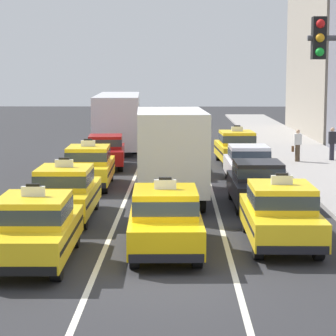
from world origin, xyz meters
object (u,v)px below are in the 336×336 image
at_px(sedan_left_fourth, 106,150).
at_px(bus_left_fifth, 118,118).
at_px(taxi_right_fourth, 237,147).
at_px(taxi_left_second, 65,191).
at_px(sedan_right_third, 249,163).
at_px(box_truck_center_second, 170,151).
at_px(taxi_right_nearest, 281,213).
at_px(pedestrian_mid_block, 332,144).
at_px(taxi_center_nearest, 165,219).
at_px(taxi_left_third, 89,166).
at_px(sedan_right_second, 258,183).
at_px(taxi_left_nearest, 35,228).
at_px(taxi_center_third, 174,154).
at_px(pedestrian_by_storefront, 297,146).

relative_size(sedan_left_fourth, bus_left_fifth, 0.39).
distance_m(sedan_left_fourth, taxi_right_fourth, 6.55).
distance_m(taxi_left_second, sedan_right_third, 9.76).
bearing_deg(box_truck_center_second, taxi_right_nearest, -66.08).
bearing_deg(pedestrian_mid_block, sedan_left_fourth, -169.90).
xyz_separation_m(taxi_center_nearest, taxi_right_fourth, (3.23, 17.70, 0.00)).
xyz_separation_m(taxi_right_nearest, taxi_right_fourth, (0.18, 16.90, 0.00)).
xyz_separation_m(taxi_left_third, sedan_right_second, (6.28, -4.14, -0.03)).
distance_m(taxi_left_second, taxi_right_fourth, 15.01).
height_order(taxi_left_nearest, sedan_right_second, taxi_left_nearest).
bearing_deg(taxi_left_third, bus_left_fifth, 90.28).
relative_size(taxi_right_nearest, pedestrian_mid_block, 2.77).
xyz_separation_m(taxi_center_third, sedan_right_third, (3.08, -2.87, -0.03)).
height_order(taxi_center_third, taxi_right_fourth, same).
bearing_deg(taxi_left_nearest, taxi_right_fourth, 71.35).
height_order(taxi_left_second, pedestrian_by_storefront, taxi_left_second).
bearing_deg(taxi_left_nearest, bus_left_fifth, 90.44).
bearing_deg(box_truck_center_second, taxi_center_nearest, -90.23).
xyz_separation_m(sedan_right_second, pedestrian_mid_block, (5.07, 12.04, 0.14)).
relative_size(taxi_center_third, sedan_right_second, 1.06).
xyz_separation_m(taxi_left_third, taxi_center_third, (3.40, 3.96, 0.00)).
distance_m(box_truck_center_second, taxi_right_nearest, 7.50).
height_order(bus_left_fifth, pedestrian_by_storefront, bus_left_fifth).
distance_m(taxi_center_nearest, pedestrian_mid_block, 20.00).
bearing_deg(pedestrian_by_storefront, sedan_left_fourth, -171.42).
relative_size(taxi_left_nearest, sedan_right_second, 1.06).
distance_m(taxi_right_nearest, sedan_right_third, 10.68).
xyz_separation_m(taxi_left_third, taxi_right_nearest, (6.30, -9.59, 0.00)).
distance_m(taxi_left_nearest, sedan_left_fourth, 17.39).
bearing_deg(taxi_left_third, sedan_right_second, -33.40).
height_order(taxi_left_second, box_truck_center_second, box_truck_center_second).
bearing_deg(taxi_right_fourth, bus_left_fifth, 129.69).
bearing_deg(taxi_right_fourth, box_truck_center_second, -107.57).
bearing_deg(taxi_left_nearest, taxi_center_nearest, 19.48).
bearing_deg(sedan_left_fourth, pedestrian_mid_block, 10.10).
xyz_separation_m(box_truck_center_second, pedestrian_by_storefront, (6.22, 10.10, -0.83)).
height_order(taxi_right_fourth, pedestrian_mid_block, taxi_right_fourth).
distance_m(taxi_left_second, sedan_right_second, 6.58).
bearing_deg(bus_left_fifth, taxi_left_nearest, -89.56).
bearing_deg(taxi_right_fourth, taxi_center_third, -132.54).
height_order(sedan_left_fourth, sedan_right_third, same).
xyz_separation_m(bus_left_fifth, taxi_center_nearest, (3.32, -25.59, -0.94)).
bearing_deg(sedan_right_third, pedestrian_mid_block, 54.43).
bearing_deg(taxi_right_nearest, sedan_left_fourth, 111.87).
distance_m(sedan_right_second, pedestrian_mid_block, 13.07).
relative_size(taxi_center_nearest, taxi_center_third, 1.00).
distance_m(taxi_left_second, sedan_left_fourth, 12.14).
bearing_deg(pedestrian_by_storefront, taxi_center_nearest, -109.46).
bearing_deg(pedestrian_by_storefront, taxi_left_third, -142.39).
height_order(taxi_left_nearest, taxi_center_third, same).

